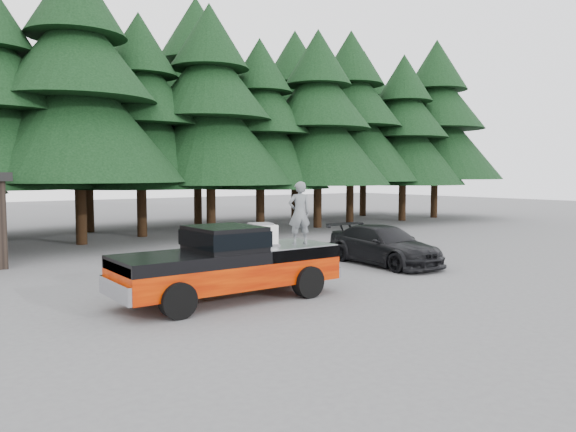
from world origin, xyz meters
TOP-DOWN VIEW (x-y plane):
  - ground at (0.00, 0.00)m, footprint 120.00×120.00m
  - pickup_truck at (-1.29, 0.49)m, footprint 6.00×2.04m
  - truck_cab at (-1.39, 0.49)m, footprint 1.66×1.90m
  - air_compressor at (-0.25, 0.57)m, footprint 0.93×0.84m
  - man_on_bed at (0.77, 0.20)m, footprint 0.71×0.57m
  - parked_car at (6.08, 2.19)m, footprint 2.19×4.89m
  - treeline at (0.42, 17.20)m, footprint 60.15×16.05m

SIDE VIEW (x-z plane):
  - ground at x=0.00m, z-range 0.00..0.00m
  - pickup_truck at x=-1.29m, z-range 0.00..1.33m
  - parked_car at x=6.08m, z-range 0.00..1.39m
  - air_compressor at x=-0.25m, z-range 1.33..1.87m
  - truck_cab at x=-1.39m, z-range 1.33..1.92m
  - man_on_bed at x=0.77m, z-range 1.33..3.04m
  - treeline at x=0.42m, z-range -1.03..16.47m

